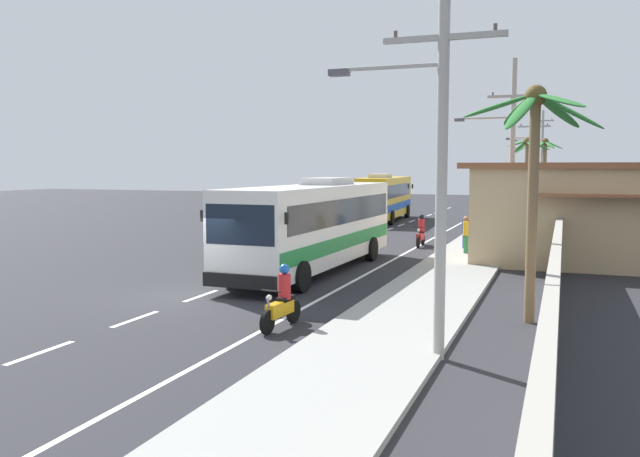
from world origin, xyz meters
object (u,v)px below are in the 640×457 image
Objects in this scene: coach_bus_foreground at (314,223)px; motorcycle_beside_bus at (421,233)px; utility_pole_nearest at (437,152)px; utility_pole_distant at (541,157)px; motorcycle_trailing at (282,302)px; palm_third at (544,163)px; coach_bus_far_lane at (384,197)px; utility_pole_mid at (510,152)px; palm_second at (527,165)px; utility_pole_far at (532,163)px; palm_nearest at (535,147)px; palm_fourth at (530,163)px; pedestrian_midwalk at (466,231)px; pedestrian_near_kerb at (467,234)px.

coach_bus_foreground is 9.83m from motorcycle_beside_bus.
utility_pole_distant reaches higher than utility_pole_nearest.
motorcycle_trailing is 5.74m from utility_pole_nearest.
utility_pole_distant is 1.49× the size of palm_third.
motorcycle_trailing is at bearing -79.41° from coach_bus_far_lane.
utility_pole_mid is 1.51× the size of palm_second.
palm_nearest is at bearing -87.30° from utility_pole_far.
palm_fourth is at bearing 90.74° from utility_pole_mid.
motorcycle_beside_bus is at bearing -98.04° from utility_pole_distant.
motorcycle_trailing is at bearing -94.93° from utility_pole_distant.
palm_fourth is (-0.52, 7.82, 0.03)m from utility_pole_far.
utility_pole_nearest is (10.29, -34.23, 2.55)m from coach_bus_far_lane.
palm_third is (0.98, 40.39, -0.04)m from utility_pole_nearest.
palm_second is (4.44, 27.32, 3.57)m from motorcycle_trailing.
utility_pole_nearest is at bearing -90.61° from palm_second.
utility_pole_far reaches higher than palm_nearest.
palm_nearest is (8.42, -6.00, 2.70)m from coach_bus_foreground.
coach_bus_far_lane is at bearing -175.96° from utility_pole_far.
coach_bus_foreground is 7.69× the size of pedestrian_midwalk.
utility_pole_mid reaches higher than motorcycle_beside_bus.
pedestrian_near_kerb is (5.03, 6.51, -0.89)m from coach_bus_foreground.
utility_pole_mid is at bearing -92.14° from palm_third.
utility_pole_distant is at bearing 59.91° from coach_bus_far_lane.
pedestrian_midwalk is 0.18× the size of utility_pole_mid.
palm_third is (2.60, 23.79, 3.36)m from pedestrian_near_kerb.
pedestrian_midwalk is at bearing -24.46° from motorcycle_beside_bus.
motorcycle_beside_bus is 2.68m from pedestrian_midwalk.
coach_bus_foreground is at bearing 123.38° from utility_pole_nearest.
coach_bus_foreground reaches higher than pedestrian_near_kerb.
pedestrian_near_kerb is 0.26× the size of palm_fourth.
palm_nearest is (6.14, -15.48, 3.93)m from motorcycle_beside_bus.
palm_second is at bearing -78.14° from pedestrian_midwalk.
utility_pole_mid is (1.74, 0.88, 3.76)m from pedestrian_near_kerb.
pedestrian_near_kerb is at bearing 124.06° from pedestrian_midwalk.
utility_pole_nearest is at bearing -73.27° from coach_bus_far_lane.
pedestrian_midwalk is at bearing -167.62° from pedestrian_near_kerb.
palm_second is (-1.46, 24.54, -0.37)m from palm_nearest.
coach_bus_far_lane is 21.31m from utility_pole_distant.
utility_pole_nearest is 1.00× the size of utility_pole_far.
utility_pole_distant is at bearing 81.96° from motorcycle_beside_bus.
palm_second is (4.67, 9.06, 3.57)m from motorcycle_beside_bus.
utility_pole_far is 6.34m from palm_second.
utility_pole_nearest reaches higher than pedestrian_midwalk.
utility_pole_nearest is 40.40m from palm_third.
palm_second is (10.59, -5.59, 2.37)m from coach_bus_far_lane.
utility_pole_far is (10.60, 0.75, 2.53)m from coach_bus_far_lane.
palm_nearest is 36.31m from palm_third.
utility_pole_far is (4.45, 33.66, 3.74)m from motorcycle_trailing.
palm_nearest reaches higher than pedestrian_near_kerb.
motorcycle_beside_bus is 6.43m from utility_pole_mid.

